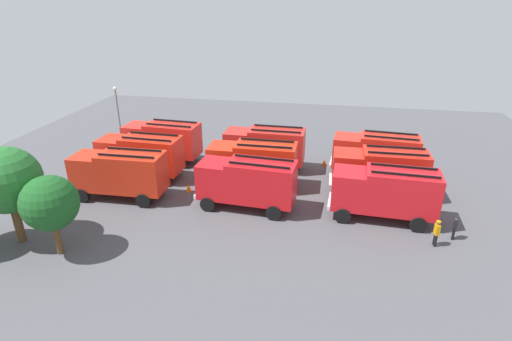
{
  "coord_description": "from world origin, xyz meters",
  "views": [
    {
      "loc": [
        -5.59,
        29.46,
        14.5
      ],
      "look_at": [
        0.0,
        0.0,
        1.4
      ],
      "focal_mm": 28.35,
      "sensor_mm": 36.0,
      "label": 1
    }
  ],
  "objects_px": {
    "fire_truck_3": "(380,170)",
    "traffic_cone_1": "(189,188)",
    "firefighter_0": "(367,154)",
    "tree_1": "(6,180)",
    "traffic_cone_0": "(324,162)",
    "fire_truck_1": "(265,146)",
    "tree_0": "(50,203)",
    "fire_truck_0": "(376,153)",
    "fire_truck_5": "(141,154)",
    "fire_truck_4": "(253,162)",
    "firefighter_2": "(455,227)",
    "lamppost": "(118,110)",
    "firefighter_1": "(437,232)",
    "fire_truck_8": "(120,172)",
    "fire_truck_2": "(163,139)",
    "fire_truck_6": "(385,191)",
    "fire_truck_7": "(247,181)"
  },
  "relations": [
    {
      "from": "fire_truck_3",
      "to": "traffic_cone_1",
      "type": "relative_size",
      "value": 11.4
    },
    {
      "from": "fire_truck_3",
      "to": "firefighter_0",
      "type": "relative_size",
      "value": 4.29
    },
    {
      "from": "tree_1",
      "to": "traffic_cone_0",
      "type": "bearing_deg",
      "value": -139.04
    },
    {
      "from": "traffic_cone_0",
      "to": "fire_truck_3",
      "type": "bearing_deg",
      "value": 129.14
    },
    {
      "from": "fire_truck_1",
      "to": "traffic_cone_0",
      "type": "xyz_separation_m",
      "value": [
        -5.28,
        -1.6,
        -1.83
      ]
    },
    {
      "from": "tree_0",
      "to": "traffic_cone_0",
      "type": "bearing_deg",
      "value": -132.28
    },
    {
      "from": "fire_truck_3",
      "to": "fire_truck_0",
      "type": "bearing_deg",
      "value": -90.49
    },
    {
      "from": "fire_truck_5",
      "to": "traffic_cone_0",
      "type": "xyz_separation_m",
      "value": [
        -15.24,
        -5.58,
        -1.83
      ]
    },
    {
      "from": "fire_truck_0",
      "to": "tree_1",
      "type": "distance_m",
      "value": 27.21
    },
    {
      "from": "fire_truck_4",
      "to": "firefighter_2",
      "type": "distance_m",
      "value": 15.2
    },
    {
      "from": "fire_truck_3",
      "to": "tree_1",
      "type": "height_order",
      "value": "tree_1"
    },
    {
      "from": "firefighter_0",
      "to": "fire_truck_5",
      "type": "bearing_deg",
      "value": -151.53
    },
    {
      "from": "firefighter_2",
      "to": "tree_1",
      "type": "height_order",
      "value": "tree_1"
    },
    {
      "from": "tree_0",
      "to": "lamppost",
      "type": "relative_size",
      "value": 0.85
    },
    {
      "from": "firefighter_1",
      "to": "fire_truck_5",
      "type": "bearing_deg",
      "value": -22.56
    },
    {
      "from": "tree_1",
      "to": "fire_truck_4",
      "type": "bearing_deg",
      "value": -140.56
    },
    {
      "from": "firefighter_1",
      "to": "fire_truck_8",
      "type": "bearing_deg",
      "value": -13.28
    },
    {
      "from": "fire_truck_0",
      "to": "firefighter_2",
      "type": "relative_size",
      "value": 4.47
    },
    {
      "from": "fire_truck_1",
      "to": "fire_truck_3",
      "type": "distance_m",
      "value": 10.21
    },
    {
      "from": "tree_0",
      "to": "firefighter_2",
      "type": "bearing_deg",
      "value": -165.69
    },
    {
      "from": "fire_truck_2",
      "to": "firefighter_0",
      "type": "height_order",
      "value": "fire_truck_2"
    },
    {
      "from": "fire_truck_2",
      "to": "fire_truck_4",
      "type": "xyz_separation_m",
      "value": [
        -9.28,
        3.8,
        0.0
      ]
    },
    {
      "from": "fire_truck_4",
      "to": "fire_truck_8",
      "type": "xyz_separation_m",
      "value": [
        9.51,
        3.9,
        0.0
      ]
    },
    {
      "from": "fire_truck_2",
      "to": "traffic_cone_0",
      "type": "relative_size",
      "value": 11.38
    },
    {
      "from": "firefighter_0",
      "to": "tree_1",
      "type": "height_order",
      "value": "tree_1"
    },
    {
      "from": "fire_truck_3",
      "to": "firefighter_2",
      "type": "xyz_separation_m",
      "value": [
        -4.31,
        5.54,
        -1.23
      ]
    },
    {
      "from": "traffic_cone_0",
      "to": "lamppost",
      "type": "bearing_deg",
      "value": -6.31
    },
    {
      "from": "fire_truck_0",
      "to": "tree_1",
      "type": "height_order",
      "value": "tree_1"
    },
    {
      "from": "fire_truck_6",
      "to": "firefighter_0",
      "type": "bearing_deg",
      "value": -84.34
    },
    {
      "from": "fire_truck_1",
      "to": "firefighter_1",
      "type": "relative_size",
      "value": 4.14
    },
    {
      "from": "fire_truck_1",
      "to": "fire_truck_8",
      "type": "relative_size",
      "value": 1.0
    },
    {
      "from": "fire_truck_1",
      "to": "fire_truck_2",
      "type": "height_order",
      "value": "same"
    },
    {
      "from": "fire_truck_3",
      "to": "fire_truck_7",
      "type": "relative_size",
      "value": 0.98
    },
    {
      "from": "fire_truck_3",
      "to": "fire_truck_5",
      "type": "xyz_separation_m",
      "value": [
        19.5,
        0.35,
        0.0
      ]
    },
    {
      "from": "fire_truck_4",
      "to": "fire_truck_7",
      "type": "xyz_separation_m",
      "value": [
        -0.32,
        3.7,
        0.0
      ]
    },
    {
      "from": "fire_truck_7",
      "to": "tree_0",
      "type": "height_order",
      "value": "tree_0"
    },
    {
      "from": "lamppost",
      "to": "fire_truck_5",
      "type": "bearing_deg",
      "value": 127.62
    },
    {
      "from": "fire_truck_7",
      "to": "firefighter_1",
      "type": "relative_size",
      "value": 4.21
    },
    {
      "from": "traffic_cone_1",
      "to": "fire_truck_6",
      "type": "bearing_deg",
      "value": 173.92
    },
    {
      "from": "fire_truck_8",
      "to": "fire_truck_1",
      "type": "bearing_deg",
      "value": -142.91
    },
    {
      "from": "fire_truck_8",
      "to": "traffic_cone_0",
      "type": "relative_size",
      "value": 11.25
    },
    {
      "from": "fire_truck_1",
      "to": "fire_truck_3",
      "type": "bearing_deg",
      "value": 160.16
    },
    {
      "from": "fire_truck_5",
      "to": "firefighter_0",
      "type": "distance_m",
      "value": 20.29
    },
    {
      "from": "fire_truck_6",
      "to": "fire_truck_7",
      "type": "relative_size",
      "value": 0.99
    },
    {
      "from": "fire_truck_5",
      "to": "fire_truck_6",
      "type": "height_order",
      "value": "same"
    },
    {
      "from": "fire_truck_4",
      "to": "firefighter_0",
      "type": "height_order",
      "value": "fire_truck_4"
    },
    {
      "from": "fire_truck_8",
      "to": "fire_truck_3",
      "type": "bearing_deg",
      "value": -169.12
    },
    {
      "from": "fire_truck_4",
      "to": "fire_truck_5",
      "type": "relative_size",
      "value": 0.99
    },
    {
      "from": "fire_truck_0",
      "to": "tree_0",
      "type": "distance_m",
      "value": 24.93
    },
    {
      "from": "fire_truck_1",
      "to": "lamppost",
      "type": "bearing_deg",
      "value": -12.81
    }
  ]
}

